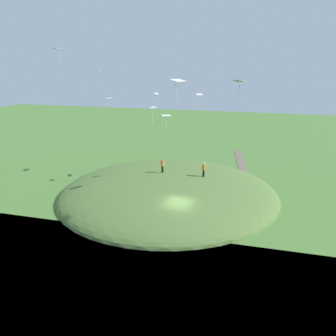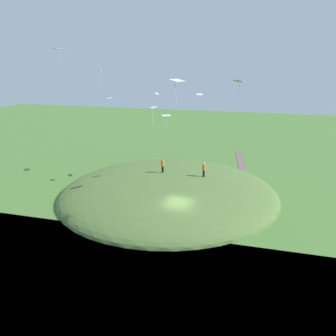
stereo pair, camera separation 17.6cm
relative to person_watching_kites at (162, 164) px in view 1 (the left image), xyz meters
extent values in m
plane|color=#4A7231|center=(-7.90, -3.93, -3.20)|extent=(160.00, 160.00, 0.00)
ellipsoid|color=#506D34|center=(-1.31, -1.10, -3.20)|extent=(26.08, 25.42, 4.33)
cube|color=#6C5650|center=(14.35, -8.39, -3.18)|extent=(14.82, 3.15, 0.04)
cube|color=black|center=(0.00, 0.00, -0.65)|extent=(0.14, 0.24, 0.81)
cylinder|color=orange|center=(0.00, 0.00, 0.07)|extent=(0.45, 0.45, 0.64)
sphere|color=#A4665E|center=(0.00, 0.00, 0.51)|extent=(0.24, 0.24, 0.24)
cube|color=black|center=(0.00, -4.99, -0.74)|extent=(0.21, 0.25, 0.82)
cylinder|color=orange|center=(0.00, -4.99, -0.01)|extent=(0.54, 0.54, 0.65)
sphere|color=beige|center=(0.00, -4.99, 0.43)|extent=(0.25, 0.25, 0.25)
cube|color=white|center=(-14.90, -5.47, 10.49)|extent=(1.22, 1.07, 0.16)
cylinder|color=white|center=(-14.66, -5.33, 9.52)|extent=(0.18, 0.17, 1.42)
cube|color=silver|center=(4.30, 9.83, 10.48)|extent=(0.70, 0.52, 0.09)
cylinder|color=silver|center=(4.19, 9.64, 9.37)|extent=(0.05, 0.30, 1.87)
cube|color=white|center=(-8.73, -9.05, 10.20)|extent=(1.14, 1.22, 0.21)
cylinder|color=white|center=(-8.82, -9.12, 9.36)|extent=(0.15, 0.13, 1.18)
cube|color=white|center=(-3.42, -1.44, 6.34)|extent=(1.01, 1.11, 0.10)
cylinder|color=white|center=(-3.53, -1.44, 5.51)|extent=(0.21, 0.19, 1.20)
cube|color=white|center=(0.29, -4.21, 8.24)|extent=(0.63, 0.77, 0.18)
cylinder|color=white|center=(0.33, -4.15, 7.31)|extent=(0.14, 0.04, 1.54)
cube|color=white|center=(1.75, 1.23, 8.10)|extent=(0.66, 0.49, 0.17)
cylinder|color=white|center=(1.63, 1.49, 6.96)|extent=(0.32, 0.15, 1.95)
cube|color=silver|center=(-13.14, 4.40, 12.67)|extent=(0.91, 0.87, 0.04)
cylinder|color=silver|center=(-13.31, 4.34, 12.07)|extent=(0.09, 0.12, 0.83)
cube|color=white|center=(4.51, 8.62, 7.11)|extent=(1.23, 1.06, 0.09)
cylinder|color=white|center=(4.60, 8.68, 6.27)|extent=(0.20, 0.07, 1.16)
cube|color=white|center=(3.75, 2.31, 6.20)|extent=(1.18, 1.18, 0.21)
cylinder|color=white|center=(3.61, 2.37, 4.96)|extent=(0.30, 0.23, 1.97)
cylinder|color=brown|center=(-11.10, -3.02, -2.52)|extent=(0.14, 0.14, 1.36)
camera|label=1|loc=(-37.99, -11.15, 11.66)|focal=36.89mm
camera|label=2|loc=(-37.94, -11.32, 11.66)|focal=36.89mm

